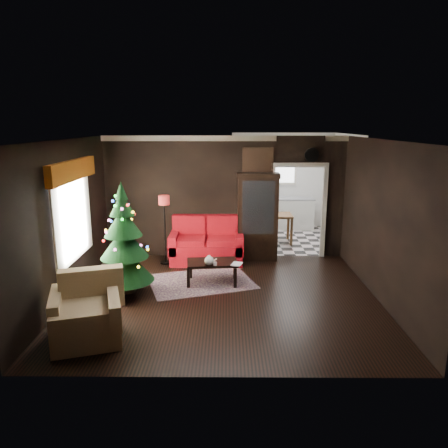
{
  "coord_description": "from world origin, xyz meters",
  "views": [
    {
      "loc": [
        0.06,
        -7.21,
        3.07
      ],
      "look_at": [
        0.0,
        0.9,
        1.15
      ],
      "focal_mm": 34.26,
      "sensor_mm": 36.0,
      "label": 1
    }
  ],
  "objects_px": {
    "teapot": "(209,260)",
    "christmas_tree": "(124,240)",
    "loveseat": "(207,240)",
    "curio_cabinet": "(257,219)",
    "wall_clock": "(312,155)",
    "armchair": "(85,310)",
    "coffee_table": "(212,272)",
    "kitchen_table": "(278,228)",
    "floor_lamp": "(165,230)"
  },
  "relations": [
    {
      "from": "curio_cabinet",
      "to": "teapot",
      "type": "xyz_separation_m",
      "value": [
        -1.03,
        -1.8,
        -0.41
      ]
    },
    {
      "from": "teapot",
      "to": "christmas_tree",
      "type": "bearing_deg",
      "value": -166.1
    },
    {
      "from": "teapot",
      "to": "wall_clock",
      "type": "xyz_separation_m",
      "value": [
        2.23,
        1.98,
        1.84
      ]
    },
    {
      "from": "coffee_table",
      "to": "kitchen_table",
      "type": "relative_size",
      "value": 1.29
    },
    {
      "from": "armchair",
      "to": "loveseat",
      "type": "bearing_deg",
      "value": 49.13
    },
    {
      "from": "curio_cabinet",
      "to": "armchair",
      "type": "height_order",
      "value": "curio_cabinet"
    },
    {
      "from": "christmas_tree",
      "to": "kitchen_table",
      "type": "relative_size",
      "value": 2.6
    },
    {
      "from": "teapot",
      "to": "floor_lamp",
      "type": "bearing_deg",
      "value": 129.32
    },
    {
      "from": "floor_lamp",
      "to": "coffee_table",
      "type": "distance_m",
      "value": 1.57
    },
    {
      "from": "loveseat",
      "to": "kitchen_table",
      "type": "bearing_deg",
      "value": 42.51
    },
    {
      "from": "armchair",
      "to": "teapot",
      "type": "bearing_deg",
      "value": 32.91
    },
    {
      "from": "armchair",
      "to": "wall_clock",
      "type": "xyz_separation_m",
      "value": [
        3.92,
        4.02,
        1.92
      ]
    },
    {
      "from": "armchair",
      "to": "teapot",
      "type": "distance_m",
      "value": 2.65
    },
    {
      "from": "curio_cabinet",
      "to": "armchair",
      "type": "xyz_separation_m",
      "value": [
        -2.72,
        -3.84,
        -0.49
      ]
    },
    {
      "from": "loveseat",
      "to": "coffee_table",
      "type": "height_order",
      "value": "loveseat"
    },
    {
      "from": "kitchen_table",
      "to": "floor_lamp",
      "type": "bearing_deg",
      "value": -143.22
    },
    {
      "from": "armchair",
      "to": "kitchen_table",
      "type": "height_order",
      "value": "armchair"
    },
    {
      "from": "wall_clock",
      "to": "coffee_table",
      "type": "bearing_deg",
      "value": -141.27
    },
    {
      "from": "loveseat",
      "to": "kitchen_table",
      "type": "xyz_separation_m",
      "value": [
        1.8,
        1.65,
        -0.12
      ]
    },
    {
      "from": "loveseat",
      "to": "teapot",
      "type": "xyz_separation_m",
      "value": [
        0.12,
        -1.58,
        0.04
      ]
    },
    {
      "from": "loveseat",
      "to": "armchair",
      "type": "xyz_separation_m",
      "value": [
        -1.57,
        -3.62,
        -0.04
      ]
    },
    {
      "from": "loveseat",
      "to": "coffee_table",
      "type": "relative_size",
      "value": 1.76
    },
    {
      "from": "loveseat",
      "to": "floor_lamp",
      "type": "relative_size",
      "value": 1.13
    },
    {
      "from": "floor_lamp",
      "to": "coffee_table",
      "type": "xyz_separation_m",
      "value": [
        1.05,
        -0.99,
        -0.6
      ]
    },
    {
      "from": "christmas_tree",
      "to": "armchair",
      "type": "xyz_separation_m",
      "value": [
        -0.19,
        -1.67,
        -0.59
      ]
    },
    {
      "from": "floor_lamp",
      "to": "christmas_tree",
      "type": "bearing_deg",
      "value": -107.25
    },
    {
      "from": "loveseat",
      "to": "teapot",
      "type": "bearing_deg",
      "value": -85.57
    },
    {
      "from": "floor_lamp",
      "to": "teapot",
      "type": "distance_m",
      "value": 1.61
    },
    {
      "from": "curio_cabinet",
      "to": "wall_clock",
      "type": "distance_m",
      "value": 1.88
    },
    {
      "from": "floor_lamp",
      "to": "wall_clock",
      "type": "height_order",
      "value": "wall_clock"
    },
    {
      "from": "armchair",
      "to": "coffee_table",
      "type": "xyz_separation_m",
      "value": [
        1.74,
        2.27,
        -0.23
      ]
    },
    {
      "from": "coffee_table",
      "to": "teapot",
      "type": "height_order",
      "value": "teapot"
    },
    {
      "from": "christmas_tree",
      "to": "wall_clock",
      "type": "height_order",
      "value": "wall_clock"
    },
    {
      "from": "christmas_tree",
      "to": "kitchen_table",
      "type": "distance_m",
      "value": 4.85
    },
    {
      "from": "christmas_tree",
      "to": "coffee_table",
      "type": "height_order",
      "value": "christmas_tree"
    },
    {
      "from": "loveseat",
      "to": "teapot",
      "type": "distance_m",
      "value": 1.58
    },
    {
      "from": "christmas_tree",
      "to": "teapot",
      "type": "height_order",
      "value": "christmas_tree"
    },
    {
      "from": "loveseat",
      "to": "floor_lamp",
      "type": "xyz_separation_m",
      "value": [
        -0.88,
        -0.35,
        0.33
      ]
    },
    {
      "from": "loveseat",
      "to": "wall_clock",
      "type": "distance_m",
      "value": 3.04
    },
    {
      "from": "curio_cabinet",
      "to": "wall_clock",
      "type": "relative_size",
      "value": 5.94
    },
    {
      "from": "loveseat",
      "to": "armchair",
      "type": "relative_size",
      "value": 1.68
    },
    {
      "from": "curio_cabinet",
      "to": "coffee_table",
      "type": "xyz_separation_m",
      "value": [
        -0.98,
        -1.57,
        -0.72
      ]
    },
    {
      "from": "christmas_tree",
      "to": "kitchen_table",
      "type": "xyz_separation_m",
      "value": [
        3.18,
        3.6,
        -0.68
      ]
    },
    {
      "from": "curio_cabinet",
      "to": "teapot",
      "type": "distance_m",
      "value": 2.11
    },
    {
      "from": "armchair",
      "to": "curio_cabinet",
      "type": "bearing_deg",
      "value": 37.26
    },
    {
      "from": "floor_lamp",
      "to": "loveseat",
      "type": "bearing_deg",
      "value": 21.9
    },
    {
      "from": "curio_cabinet",
      "to": "kitchen_table",
      "type": "distance_m",
      "value": 1.67
    },
    {
      "from": "christmas_tree",
      "to": "teapot",
      "type": "distance_m",
      "value": 1.63
    },
    {
      "from": "loveseat",
      "to": "armchair",
      "type": "height_order",
      "value": "loveseat"
    },
    {
      "from": "coffee_table",
      "to": "teapot",
      "type": "bearing_deg",
      "value": -101.88
    }
  ]
}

